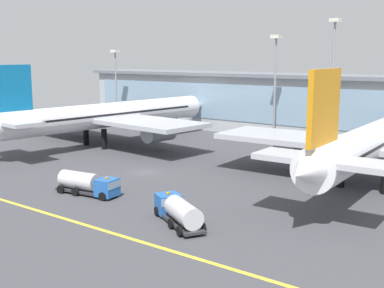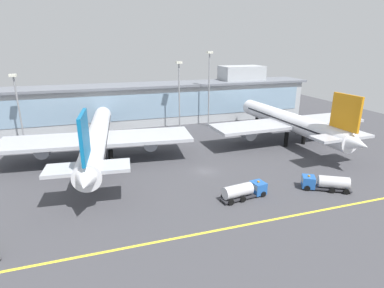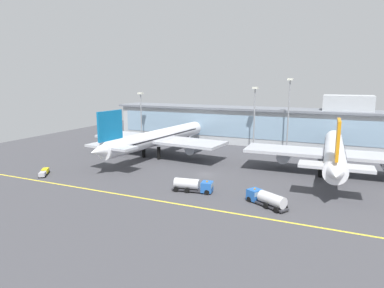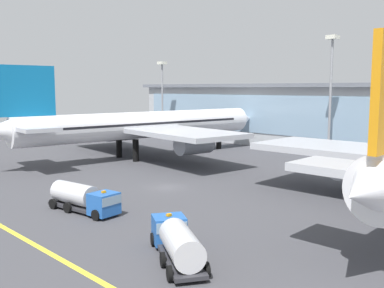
{
  "view_description": "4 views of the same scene",
  "coord_description": "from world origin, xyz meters",
  "views": [
    {
      "loc": [
        51.01,
        -55.7,
        17.9
      ],
      "look_at": [
        3.0,
        8.16,
        3.65
      ],
      "focal_mm": 46.34,
      "sensor_mm": 36.0,
      "label": 1
    },
    {
      "loc": [
        -22.24,
        -59.16,
        27.04
      ],
      "look_at": [
        -1.31,
        5.31,
        4.91
      ],
      "focal_mm": 28.67,
      "sensor_mm": 36.0,
      "label": 2
    },
    {
      "loc": [
        31.3,
        -78.75,
        24.44
      ],
      "look_at": [
        -5.76,
        4.13,
        6.95
      ],
      "focal_mm": 31.38,
      "sensor_mm": 36.0,
      "label": 3
    },
    {
      "loc": [
        42.99,
        -37.49,
        12.97
      ],
      "look_at": [
        -6.54,
        10.97,
        4.19
      ],
      "focal_mm": 41.53,
      "sensor_mm": 36.0,
      "label": 4
    }
  ],
  "objects": [
    {
      "name": "apron_light_mast_centre",
      "position": [
        3.99,
        34.76,
        14.57
      ],
      "size": [
        1.8,
        1.8,
        22.02
      ],
      "color": "gray",
      "rests_on": "ground"
    },
    {
      "name": "ground_plane",
      "position": [
        0.0,
        0.0,
        0.0
      ],
      "size": [
        180.0,
        180.0,
        0.0
      ],
      "primitive_type": "plane",
      "color": "#424247"
    },
    {
      "name": "taxiway_centreline_stripe",
      "position": [
        0.0,
        -22.0,
        0.01
      ],
      "size": [
        144.0,
        0.5,
        0.01
      ],
      "primitive_type": "cube",
      "color": "yellow",
      "rests_on": "ground"
    },
    {
      "name": "baggage_tug_near",
      "position": [
        18.93,
        -15.59,
        1.51
      ],
      "size": [
        9.03,
        6.67,
        2.9
      ],
      "rotation": [
        0.0,
        0.0,
        2.61
      ],
      "color": "black",
      "rests_on": "ground"
    },
    {
      "name": "fuel_tanker_truck",
      "position": [
        2.75,
        -13.81,
        1.51
      ],
      "size": [
        9.3,
        4.0,
        2.9
      ],
      "rotation": [
        0.0,
        0.0,
        0.14
      ],
      "color": "black",
      "rests_on": "ground"
    },
    {
      "name": "apron_light_mast_west",
      "position": [
        -42.09,
        35.35,
        13.11
      ],
      "size": [
        1.8,
        1.8,
        19.44
      ],
      "color": "gray",
      "rests_on": "ground"
    },
    {
      "name": "airliner_near_right",
      "position": [
        30.36,
        12.89,
        6.04
      ],
      "size": [
        45.66,
        52.38,
        16.59
      ],
      "rotation": [
        0.0,
        0.0,
        1.61
      ],
      "color": "black",
      "rests_on": "ground"
    },
    {
      "name": "airliner_near_left",
      "position": [
        -22.18,
        13.42,
        5.98
      ],
      "size": [
        45.27,
        57.29,
        16.43
      ],
      "rotation": [
        0.0,
        0.0,
        1.47
      ],
      "color": "black",
      "rests_on": "ground"
    },
    {
      "name": "apron_light_mast_east",
      "position": [
        15.0,
        37.16,
        16.15
      ],
      "size": [
        1.8,
        1.8,
        24.88
      ],
      "color": "gray",
      "rests_on": "ground"
    },
    {
      "name": "terminal_building",
      "position": [
        1.61,
        47.69,
        7.48
      ],
      "size": [
        113.35,
        14.0,
        19.12
      ],
      "color": "#ADB2B7",
      "rests_on": "ground"
    }
  ]
}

